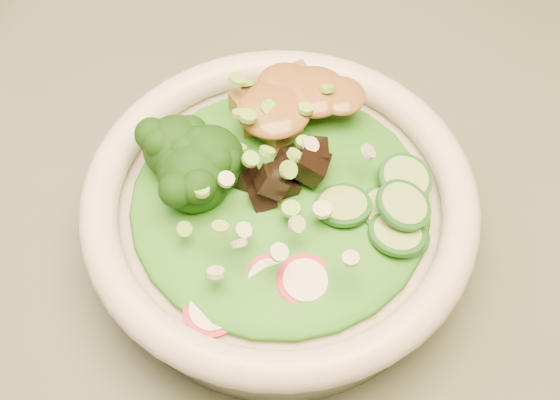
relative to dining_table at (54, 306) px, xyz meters
name	(u,v)px	position (x,y,z in m)	size (l,w,h in m)	color
dining_table	(54,306)	(0.00, 0.00, 0.00)	(1.20, 0.80, 0.75)	black
salad_bowl	(280,216)	(0.16, -0.07, 0.15)	(0.24, 0.24, 0.06)	silver
lettuce_bed	(280,199)	(0.16, -0.07, 0.17)	(0.18, 0.18, 0.02)	#196515
broccoli_florets	(186,180)	(0.11, -0.05, 0.18)	(0.07, 0.06, 0.04)	black
radish_slices	(272,285)	(0.14, -0.13, 0.17)	(0.10, 0.04, 0.02)	#A50C2A
cucumber_slices	(378,201)	(0.21, -0.10, 0.18)	(0.06, 0.06, 0.03)	#9ABA67
mushroom_heap	(282,173)	(0.17, -0.06, 0.18)	(0.06, 0.06, 0.04)	black
tofu_cubes	(293,117)	(0.19, -0.02, 0.18)	(0.08, 0.05, 0.03)	olive
peanut_sauce	(293,105)	(0.19, -0.02, 0.19)	(0.06, 0.05, 0.01)	brown
scallion_garnish	(280,179)	(0.16, -0.07, 0.19)	(0.17, 0.17, 0.02)	#79BD42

